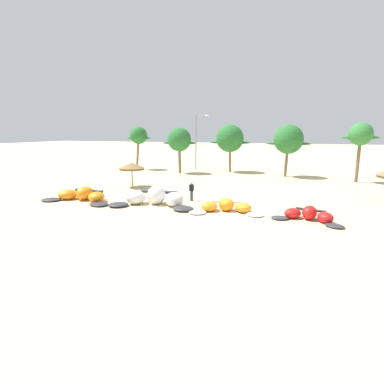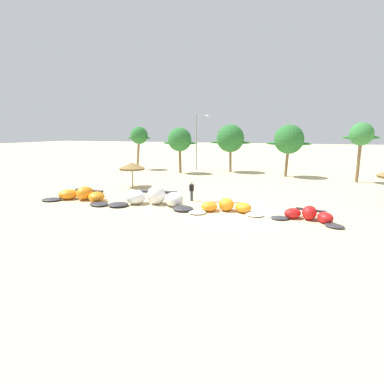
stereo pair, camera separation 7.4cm
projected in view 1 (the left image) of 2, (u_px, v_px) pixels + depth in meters
The scene contains 13 objects.
ground_plane at pixel (237, 215), 21.74m from camera, with size 260.00×260.00×0.00m, color beige.
kite_far_left at pixel (82, 195), 26.08m from camera, with size 6.82×3.12×1.16m.
kite_left at pixel (155, 198), 24.45m from camera, with size 7.26×3.60×1.50m.
kite_left_of_center at pixel (226, 207), 22.49m from camera, with size 5.54×3.08×0.96m.
kite_center at pixel (309, 215), 20.31m from camera, with size 4.72×2.71×0.95m.
beach_umbrella_near_van at pixel (132, 166), 32.10m from camera, with size 2.73×2.73×2.60m.
person_near_kites at pixel (192, 191), 25.92m from camera, with size 0.36×0.24×1.62m.
palm_leftmost at pixel (139, 136), 46.59m from camera, with size 3.94×2.63×6.50m.
palm_left at pixel (179, 140), 42.42m from camera, with size 4.95×3.30×6.33m.
palm_left_of_gap at pixel (230, 139), 43.62m from camera, with size 5.87×3.92×6.76m.
palm_center_left at pixel (288, 140), 38.96m from camera, with size 5.56×3.71×6.66m.
palm_center_right at pixel (361, 135), 34.52m from camera, with size 3.89×2.59×6.79m.
lamppost_west at pixel (197, 139), 45.81m from camera, with size 2.06×0.24×8.20m.
Camera 1 is at (3.84, -20.90, 5.84)m, focal length 28.67 mm.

